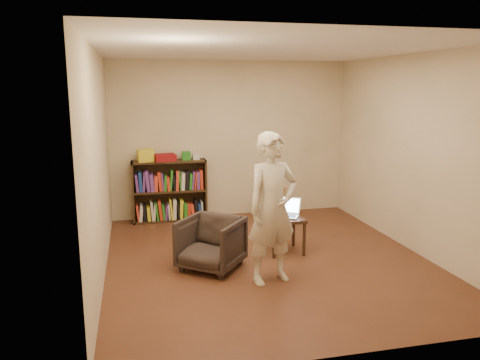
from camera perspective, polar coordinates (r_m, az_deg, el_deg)
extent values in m
plane|color=#4C2818|center=(6.09, 3.33, -9.61)|extent=(4.50, 4.50, 0.00)
plane|color=white|center=(5.70, 3.64, 15.60)|extent=(4.50, 4.50, 0.00)
plane|color=beige|center=(7.92, -1.13, 4.98)|extent=(4.00, 0.00, 4.00)
plane|color=beige|center=(5.54, -16.81, 1.77)|extent=(0.00, 4.50, 4.50)
plane|color=beige|center=(6.60, 20.41, 3.01)|extent=(0.00, 4.50, 4.50)
cube|color=black|center=(7.72, -12.91, -1.50)|extent=(0.03, 0.30, 1.00)
cube|color=black|center=(7.80, -4.28, -1.11)|extent=(0.03, 0.30, 1.00)
cube|color=black|center=(7.87, -8.65, -1.09)|extent=(1.20, 0.02, 1.00)
cube|color=black|center=(7.85, -8.47, -4.76)|extent=(1.20, 0.30, 0.03)
cube|color=black|center=(7.74, -8.57, -1.31)|extent=(1.14, 0.30, 0.03)
cube|color=black|center=(7.65, -8.68, 2.24)|extent=(1.20, 0.30, 0.03)
cube|color=yellow|center=(7.58, -11.44, 2.95)|extent=(0.27, 0.21, 0.20)
cube|color=maroon|center=(7.60, -9.17, 2.72)|extent=(0.37, 0.30, 0.11)
cube|color=#277920|center=(7.67, -6.58, 2.95)|extent=(0.14, 0.14, 0.14)
cube|color=beige|center=(7.71, -5.40, 2.83)|extent=(0.11, 0.11, 0.09)
cube|color=#A3814F|center=(7.74, 4.00, -0.75)|extent=(0.40, 0.40, 0.04)
cylinder|color=#A3814F|center=(7.62, 3.18, -3.18)|extent=(0.04, 0.04, 0.54)
cylinder|color=#A3814F|center=(7.71, 5.44, -3.04)|extent=(0.04, 0.04, 0.54)
cylinder|color=#A3814F|center=(7.91, 2.55, -2.62)|extent=(0.04, 0.04, 0.54)
cylinder|color=#A3814F|center=(8.00, 4.73, -2.49)|extent=(0.04, 0.04, 0.54)
imported|color=#302420|center=(5.70, -3.57, -7.71)|extent=(0.96, 0.96, 0.63)
cube|color=black|center=(6.23, 5.46, -4.70)|extent=(0.47, 0.47, 0.04)
cylinder|color=black|center=(6.05, 4.18, -7.53)|extent=(0.04, 0.04, 0.44)
cylinder|color=black|center=(6.18, 7.82, -7.21)|extent=(0.04, 0.04, 0.44)
cylinder|color=black|center=(6.42, 3.11, -6.40)|extent=(0.04, 0.04, 0.44)
cylinder|color=black|center=(6.54, 6.56, -6.13)|extent=(0.04, 0.04, 0.44)
cube|color=#B1B0B5|center=(6.23, 5.59, -4.41)|extent=(0.39, 0.36, 0.02)
cube|color=black|center=(6.23, 5.59, -4.32)|extent=(0.30, 0.25, 0.00)
cube|color=#B1B0B5|center=(6.36, 5.93, -3.08)|extent=(0.33, 0.26, 0.21)
cube|color=#B6CFFF|center=(6.36, 5.93, -3.08)|extent=(0.29, 0.22, 0.17)
imported|color=beige|center=(5.19, 3.97, -3.49)|extent=(0.71, 0.56, 1.70)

